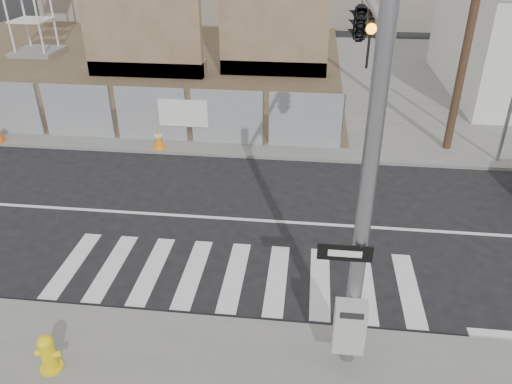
# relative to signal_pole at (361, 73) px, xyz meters

# --- Properties ---
(ground) EXTENTS (100.00, 100.00, 0.00)m
(ground) POSITION_rel_signal_pole_xyz_m (-2.49, 2.05, -4.78)
(ground) COLOR black
(ground) RESTS_ON ground
(sidewalk_far) EXTENTS (50.00, 20.00, 0.12)m
(sidewalk_far) POSITION_rel_signal_pole_xyz_m (-2.49, 16.05, -4.72)
(sidewalk_far) COLOR slate
(sidewalk_far) RESTS_ON ground
(signal_pole) EXTENTS (0.96, 5.87, 7.00)m
(signal_pole) POSITION_rel_signal_pole_xyz_m (0.00, 0.00, 0.00)
(signal_pole) COLOR gray
(signal_pole) RESTS_ON sidewalk_near
(chain_link_fence) EXTENTS (24.60, 0.04, 2.00)m
(chain_link_fence) POSITION_rel_signal_pole_xyz_m (-12.49, 7.05, -3.66)
(chain_link_fence) COLOR gray
(chain_link_fence) RESTS_ON sidewalk_far
(concrete_wall_left) EXTENTS (6.00, 1.30, 8.00)m
(concrete_wall_left) POSITION_rel_signal_pole_xyz_m (-9.49, 15.13, -1.40)
(concrete_wall_left) COLOR brown
(concrete_wall_left) RESTS_ON sidewalk_far
(concrete_wall_right) EXTENTS (5.50, 1.30, 8.00)m
(concrete_wall_right) POSITION_rel_signal_pole_xyz_m (-2.99, 16.13, -1.40)
(concrete_wall_right) COLOR brown
(concrete_wall_right) RESTS_ON sidewalk_far
(fire_hydrant) EXTENTS (0.52, 0.52, 0.78)m
(fire_hydrant) POSITION_rel_signal_pole_xyz_m (-5.40, -3.65, -4.27)
(fire_hydrant) COLOR yellow
(fire_hydrant) RESTS_ON sidewalk_near
(traffic_cone_c) EXTENTS (0.39, 0.39, 0.70)m
(traffic_cone_c) POSITION_rel_signal_pole_xyz_m (-8.61, 7.46, -4.32)
(traffic_cone_c) COLOR #DF4E0B
(traffic_cone_c) RESTS_ON sidewalk_far
(traffic_cone_d) EXTENTS (0.42, 0.42, 0.76)m
(traffic_cone_d) POSITION_rel_signal_pole_xyz_m (-6.26, 6.27, -4.29)
(traffic_cone_d) COLOR orange
(traffic_cone_d) RESTS_ON sidewalk_far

